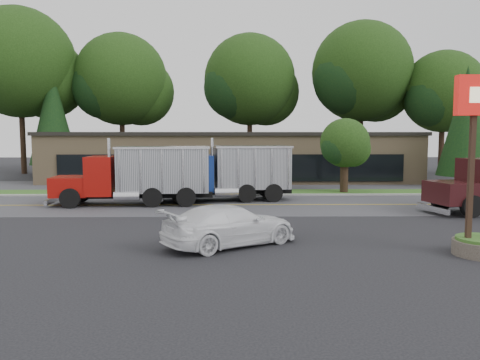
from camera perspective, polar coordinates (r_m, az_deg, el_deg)
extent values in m
plane|color=#2B2B30|center=(18.32, -7.62, -7.23)|extent=(140.00, 140.00, 0.00)
cube|color=#4C4C51|center=(27.13, -5.40, -3.08)|extent=(60.00, 8.00, 0.02)
cube|color=gold|center=(27.13, -5.40, -3.08)|extent=(60.00, 0.12, 0.01)
cube|color=#9E9E99|center=(31.28, -4.79, -1.94)|extent=(60.00, 0.30, 0.12)
cube|color=#306121|center=(33.06, -4.58, -1.54)|extent=(60.00, 3.40, 0.03)
cube|color=#4C4C51|center=(38.02, -4.10, -0.63)|extent=(60.00, 7.00, 0.02)
cube|color=tan|center=(43.79, -1.06, 2.80)|extent=(32.00, 12.00, 4.00)
cube|color=#332116|center=(17.21, 26.30, 0.21)|extent=(0.16, 0.16, 5.00)
cylinder|color=#382619|center=(54.46, -24.93, 3.98)|extent=(0.56, 0.56, 6.23)
sphere|color=#18320D|center=(54.98, -25.29, 12.81)|extent=(11.38, 11.38, 11.38)
sphere|color=#18320D|center=(55.29, -22.55, 11.38)|extent=(8.54, 8.54, 8.54)
cylinder|color=#382619|center=(53.17, -14.11, 3.87)|extent=(0.56, 0.56, 5.44)
sphere|color=#18320D|center=(53.50, -14.29, 11.80)|extent=(9.94, 9.94, 9.94)
sphere|color=#18320D|center=(54.20, -12.00, 10.44)|extent=(7.46, 7.46, 7.46)
sphere|color=black|center=(52.88, -16.18, 10.81)|extent=(6.84, 6.84, 6.84)
cylinder|color=#382619|center=(51.80, 1.18, 4.00)|extent=(0.56, 0.56, 5.43)
sphere|color=#18320D|center=(52.14, 1.20, 12.12)|extent=(9.93, 9.93, 9.93)
sphere|color=#18320D|center=(53.34, 3.18, 10.62)|extent=(7.45, 7.45, 7.45)
sphere|color=black|center=(51.08, -0.54, 11.21)|extent=(6.83, 6.83, 6.83)
cylinder|color=#382619|center=(52.62, 14.43, 4.07)|extent=(0.56, 0.56, 5.84)
sphere|color=#18320D|center=(53.05, 14.64, 12.67)|extent=(10.69, 10.69, 10.69)
sphere|color=#18320D|center=(54.73, 16.28, 10.99)|extent=(8.01, 8.01, 8.01)
sphere|color=black|center=(51.55, 13.09, 11.80)|extent=(7.35, 7.35, 7.35)
cylinder|color=#382619|center=(53.45, 23.30, 3.16)|extent=(0.56, 0.56, 4.61)
sphere|color=#18320D|center=(53.62, 23.55, 9.86)|extent=(8.44, 8.44, 8.44)
sphere|color=#18320D|center=(55.16, 24.57, 8.59)|extent=(6.33, 6.33, 6.33)
sphere|color=black|center=(52.31, 22.55, 9.15)|extent=(5.80, 5.80, 5.80)
cylinder|color=#382619|center=(51.20, -21.63, 1.12)|extent=(0.44, 0.44, 1.00)
cone|color=black|center=(51.12, -21.85, 7.24)|extent=(4.78, 4.78, 9.77)
cylinder|color=#382619|center=(40.11, 25.57, -0.12)|extent=(0.44, 0.44, 1.00)
cone|color=black|center=(39.98, 25.84, 6.49)|extent=(4.10, 4.10, 8.38)
cylinder|color=#382619|center=(33.82, 12.57, 0.11)|extent=(0.56, 0.56, 1.89)
sphere|color=#18320D|center=(33.68, 12.66, 4.45)|extent=(3.45, 3.45, 3.45)
sphere|color=#18320D|center=(34.27, 13.53, 3.72)|extent=(2.59, 2.59, 2.59)
sphere|color=black|center=(33.25, 11.87, 3.89)|extent=(2.37, 2.37, 2.37)
cube|color=black|center=(27.77, -12.29, -1.79)|extent=(8.65, 1.54, 0.28)
cube|color=#9C100B|center=(28.46, -19.79, -0.70)|extent=(2.20, 2.43, 1.10)
cube|color=#9C100B|center=(28.00, -16.51, 0.53)|extent=(1.64, 2.49, 2.20)
cube|color=black|center=(28.12, -17.84, 1.33)|extent=(0.19, 2.10, 0.90)
cube|color=silver|center=(27.46, -9.25, 1.22)|extent=(5.29, 2.82, 2.50)
cube|color=silver|center=(27.40, -9.30, 3.93)|extent=(5.45, 2.98, 0.12)
cylinder|color=black|center=(29.57, -18.82, -1.53)|extent=(1.12, 0.42, 1.10)
cylinder|color=black|center=(27.37, -20.01, -2.10)|extent=(1.12, 0.42, 1.10)
cylinder|color=black|center=(28.71, -8.28, -1.49)|extent=(1.12, 0.42, 1.10)
cylinder|color=black|center=(26.44, -8.60, -2.09)|extent=(1.12, 0.42, 1.10)
cube|color=black|center=(28.93, -1.11, -1.38)|extent=(7.55, 1.88, 0.28)
cube|color=navy|center=(28.68, -7.58, -0.38)|extent=(2.05, 2.50, 1.10)
cube|color=navy|center=(28.67, -4.67, 0.85)|extent=(1.58, 2.54, 2.20)
cube|color=black|center=(28.62, -5.81, 1.63)|extent=(0.31, 2.09, 0.90)
cube|color=silver|center=(28.97, 1.45, 1.51)|extent=(4.74, 3.01, 2.50)
cube|color=silver|center=(28.91, 1.45, 4.08)|extent=(4.91, 3.18, 0.12)
cylinder|color=black|center=(29.89, -7.26, -1.21)|extent=(1.13, 0.48, 1.10)
cylinder|color=black|center=(27.60, -7.22, -1.75)|extent=(1.13, 0.48, 1.10)
cylinder|color=black|center=(30.29, 1.70, -1.08)|extent=(1.13, 0.48, 1.10)
cylinder|color=black|center=(28.04, 2.47, -1.61)|extent=(1.13, 0.48, 1.10)
cube|color=#341113|center=(26.17, 24.54, -1.38)|extent=(2.52, 2.68, 1.10)
cube|color=black|center=(26.73, 26.42, 0.83)|extent=(0.49, 2.07, 0.90)
cylinder|color=black|center=(27.27, 23.36, -2.25)|extent=(1.15, 0.57, 1.10)
cylinder|color=black|center=(25.46, 26.40, -2.88)|extent=(1.15, 0.57, 1.10)
imported|color=white|center=(17.12, -1.20, -5.52)|extent=(5.44, 4.53, 1.49)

